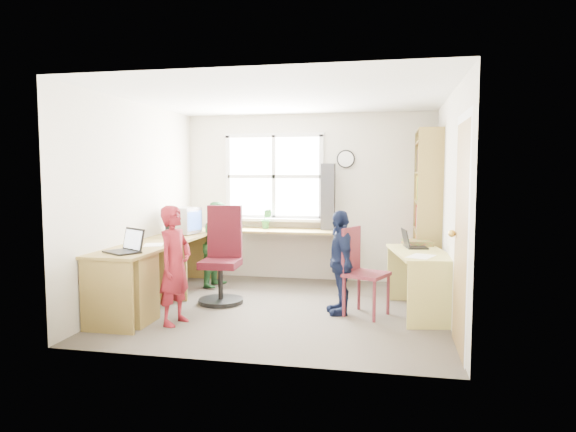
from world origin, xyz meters
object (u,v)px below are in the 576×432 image
Objects in this scene: person_green at (219,244)px; potted_plant at (267,219)px; right_desk at (420,269)px; crt_monitor at (184,221)px; swivel_chair at (222,261)px; wooden_chair at (360,268)px; laptop_left at (127,247)px; cd_tower at (328,197)px; person_red at (175,265)px; laptop_right at (412,243)px; bookshelf at (427,216)px; person_navy at (340,262)px; l_desk at (166,270)px.

potted_plant is at bearing -42.13° from person_green.
crt_monitor reaches higher than right_desk.
wooden_chair is (1.67, -0.24, 0.02)m from swivel_chair.
laptop_left is at bearing -110.45° from potted_plant.
person_red is (-1.29, -2.32, -0.60)m from cd_tower.
wooden_chair is 2.25m from person_green.
laptop_right is at bearing -28.53° from potted_plant.
cd_tower reaches higher than right_desk.
person_navy is at bearing -128.77° from bookshelf.
person_green is at bearing 81.50° from l_desk.
cd_tower reaches higher than l_desk.
crt_monitor is 1.57m from person_red.
cd_tower is 0.76× the size of person_red.
person_red is (0.33, -0.50, 0.16)m from l_desk.
wooden_chair is 2.70× the size of laptop_right.
crt_monitor is 0.37× the size of person_green.
bookshelf is 0.85m from laptop_right.
l_desk is 2.85m from right_desk.
person_green is (-0.32, 0.81, 0.08)m from swivel_chair.
bookshelf reaches higher than potted_plant.
right_desk is 1.10× the size of person_green.
laptop_left is at bearing -103.27° from l_desk.
l_desk is 2.40× the size of person_red.
crt_monitor is 0.46× the size of cd_tower.
laptop_right is (2.92, -0.27, -0.18)m from crt_monitor.
crt_monitor is 0.35× the size of person_red.
l_desk is 2.55× the size of swivel_chair.
right_desk is 0.67m from wooden_chair.
wooden_chair is at bearing -174.75° from right_desk.
person_navy is (-0.87, -0.17, 0.07)m from right_desk.
laptop_right is at bearing -105.46° from bookshelf.
right_desk is 2.97× the size of crt_monitor.
person_navy is at bearing -12.35° from swivel_chair.
l_desk is 3.35m from bookshelf.
person_green is (-2.55, 0.59, -0.16)m from laptop_right.
swivel_chair reaches higher than wooden_chair.
cd_tower is at bearing 165.28° from bookshelf.
potted_plant is 0.25× the size of person_green.
person_red is at bearing -170.29° from right_desk.
person_green is (-1.99, 1.06, 0.06)m from wooden_chair.
crt_monitor is 0.60m from person_green.
cd_tower reaches higher than swivel_chair.
l_desk is 6.85× the size of crt_monitor.
person_green reaches higher than crt_monitor.
l_desk is 0.72m from laptop_left.
potted_plant is 0.81m from person_green.
person_navy is (1.96, 0.23, 0.12)m from l_desk.
cd_tower is (1.62, 1.82, 0.76)m from l_desk.
swivel_chair reaches higher than person_navy.
person_navy reaches higher than l_desk.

